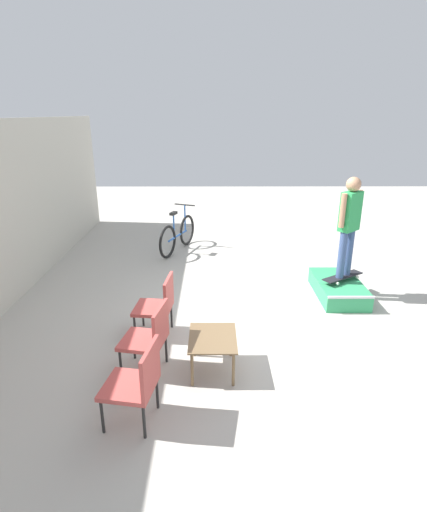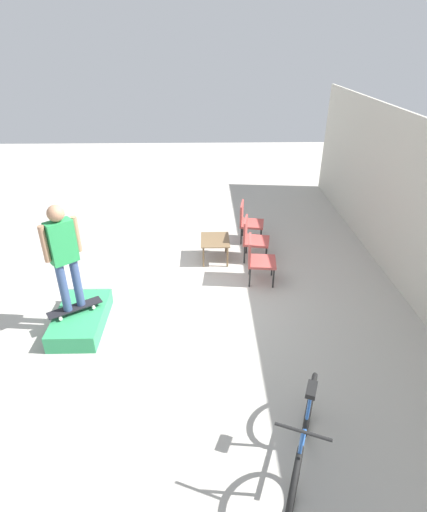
# 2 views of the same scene
# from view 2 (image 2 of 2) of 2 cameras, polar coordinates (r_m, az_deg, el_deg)

# --- Properties ---
(ground_plane) EXTENTS (24.00, 24.00, 0.00)m
(ground_plane) POSITION_cam_2_polar(r_m,az_deg,el_deg) (7.35, -6.47, -5.74)
(ground_plane) COLOR #B7B2A8
(house_wall_back) EXTENTS (12.00, 0.06, 3.00)m
(house_wall_back) POSITION_cam_2_polar(r_m,az_deg,el_deg) (7.52, 27.72, 4.78)
(house_wall_back) COLOR beige
(house_wall_back) RESTS_ON ground_plane
(skate_ramp_box) EXTENTS (1.35, 0.75, 0.31)m
(skate_ramp_box) POSITION_cam_2_polar(r_m,az_deg,el_deg) (6.89, -18.38, -8.47)
(skate_ramp_box) COLOR #339E60
(skate_ramp_box) RESTS_ON ground_plane
(skateboard_on_ramp) EXTENTS (0.63, 0.82, 0.07)m
(skateboard_on_ramp) POSITION_cam_2_polar(r_m,az_deg,el_deg) (6.77, -19.18, -6.98)
(skateboard_on_ramp) COLOR black
(skateboard_on_ramp) RESTS_ON skate_ramp_box
(person_skater) EXTENTS (0.41, 0.45, 1.73)m
(person_skater) POSITION_cam_2_polar(r_m,az_deg,el_deg) (6.25, -20.68, 0.74)
(person_skater) COLOR #384C7A
(person_skater) RESTS_ON skateboard_on_ramp
(coffee_table) EXTENTS (0.72, 0.59, 0.47)m
(coffee_table) POSITION_cam_2_polar(r_m,az_deg,el_deg) (8.29, 0.22, 1.99)
(coffee_table) COLOR brown
(coffee_table) RESTS_ON ground_plane
(patio_chair_left) EXTENTS (0.60, 0.60, 0.91)m
(patio_chair_left) POSITION_cam_2_polar(r_m,az_deg,el_deg) (9.10, 4.95, 5.13)
(patio_chair_left) COLOR black
(patio_chair_left) RESTS_ON ground_plane
(patio_chair_center) EXTENTS (0.61, 0.61, 0.91)m
(patio_chair_center) POSITION_cam_2_polar(r_m,az_deg,el_deg) (8.31, 5.55, 2.72)
(patio_chair_center) COLOR black
(patio_chair_center) RESTS_ON ground_plane
(patio_chair_right) EXTENTS (0.57, 0.57, 0.91)m
(patio_chair_right) POSITION_cam_2_polar(r_m,az_deg,el_deg) (7.54, 6.26, -0.24)
(patio_chair_right) COLOR black
(patio_chair_right) RESTS_ON ground_plane
(bicycle) EXTENTS (1.67, 0.75, 1.04)m
(bicycle) POSITION_cam_2_polar(r_m,az_deg,el_deg) (4.76, 12.64, -24.25)
(bicycle) COLOR black
(bicycle) RESTS_ON ground_plane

